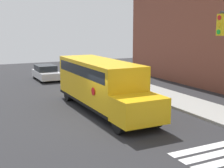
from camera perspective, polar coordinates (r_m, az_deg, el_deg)
ground_plane at (r=17.20m, az=-1.26°, el=-6.85°), size 60.00×60.00×0.00m
sidewalk_strip at (r=20.69m, az=15.31°, el=-4.03°), size 44.00×3.00×0.15m
school_bus at (r=19.18m, az=-2.02°, el=0.32°), size 9.83×2.57×3.05m
parked_car at (r=30.98m, az=-11.96°, el=2.05°), size 4.20×1.90×1.43m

